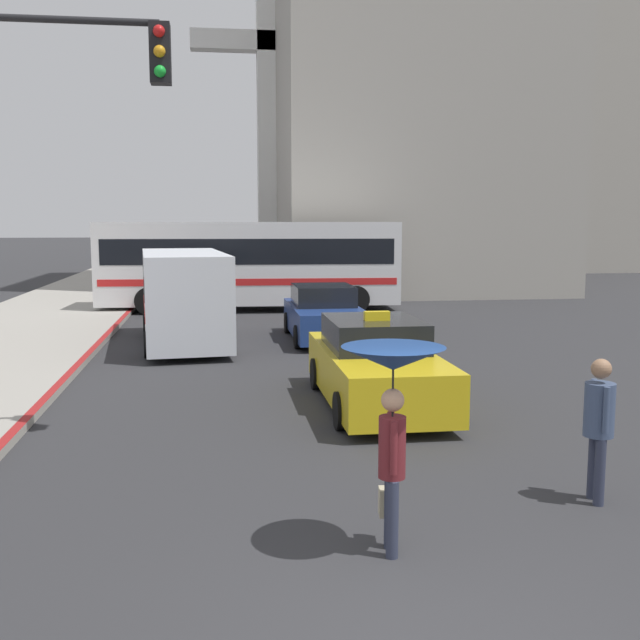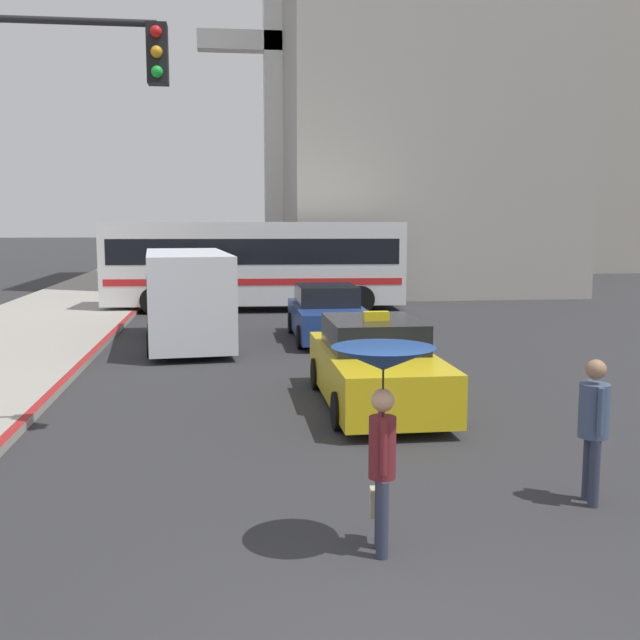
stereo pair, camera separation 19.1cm
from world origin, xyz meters
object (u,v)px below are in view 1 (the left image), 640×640
Objects in this scene: ambulance_van at (184,294)px; city_bus at (250,261)px; taxi at (376,366)px; pedestrian_man at (599,417)px; pedestrian_with_umbrella at (393,388)px; monument_cross at (266,96)px; traffic_light at (20,144)px; sedan_red at (324,315)px.

city_bus is at bearing -110.67° from ambulance_van.
taxi is 2.75× the size of pedestrian_man.
city_bus is at bearing 9.19° from pedestrian_with_umbrella.
ambulance_van reaches higher than pedestrian_with_umbrella.
monument_cross is at bearing -167.63° from pedestrian_man.
city_bus is at bearing 77.09° from traffic_light.
city_bus is at bearing -84.02° from taxi.
pedestrian_with_umbrella is 1.22× the size of pedestrian_man.
ambulance_van is at bearing 18.92° from pedestrian_with_umbrella.
pedestrian_man is (3.08, -19.47, -0.77)m from city_bus.
monument_cross is at bearing -106.65° from ambulance_van.
traffic_light is (-5.47, -9.28, 3.57)m from sedan_red.
ambulance_van is 12.93m from pedestrian_man.
taxi is at bearing 19.39° from traffic_light.
sedan_red is at bearing 59.50° from traffic_light.
monument_cross is (0.90, 30.15, 7.54)m from pedestrian_with_umbrella.
monument_cross is at bearing -88.83° from sedan_red.
monument_cross is at bearing -89.54° from taxi.
monument_cross is (5.12, 26.21, 4.94)m from traffic_light.
sedan_red is 7.49m from city_bus.
taxi is 5.09m from pedestrian_man.
city_bus is 12.29m from monument_cross.
taxi is at bearing -89.54° from monument_cross.
taxi is 6.66m from traffic_light.
taxi is 14.75m from city_bus.
city_bus is 17.11m from traffic_light.
pedestrian_with_umbrella is at bearing -91.72° from monument_cross.
pedestrian_with_umbrella reaches higher than sedan_red.
city_bus is 1.75× the size of traffic_light.
pedestrian_with_umbrella is (-1.10, -5.82, 0.94)m from taxi.
pedestrian_with_umbrella is at bearing 4.33° from city_bus.
city_bus is at bearing -76.86° from sedan_red.
traffic_light reaches higher than taxi.
monument_cross is at bearing 6.25° from pedestrian_with_umbrella.
city_bus is (2.05, 7.60, 0.42)m from ambulance_van.
ambulance_van is 19.30m from monument_cross.
ambulance_van is at bearing -147.68° from pedestrian_man.
ambulance_van is 13.09m from pedestrian_with_umbrella.
monument_cross is (-0.19, 24.34, 8.49)m from taxi.
ambulance_van is 2.89× the size of pedestrian_with_umbrella.
pedestrian_with_umbrella is (2.49, -12.85, 0.30)m from ambulance_van.
pedestrian_man is (5.13, -11.87, -0.35)m from ambulance_van.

